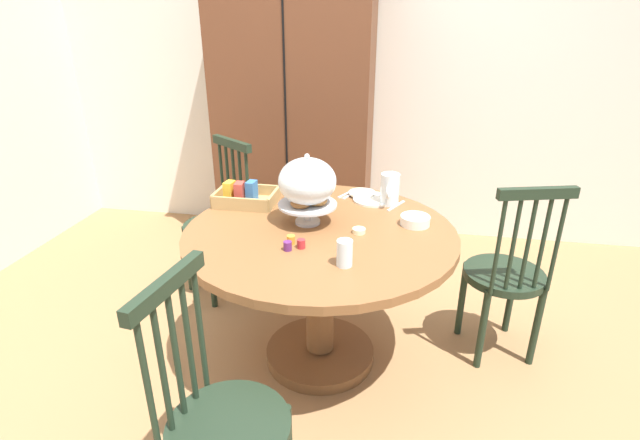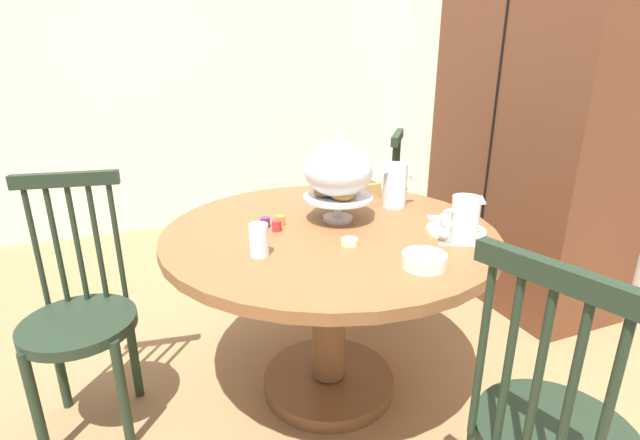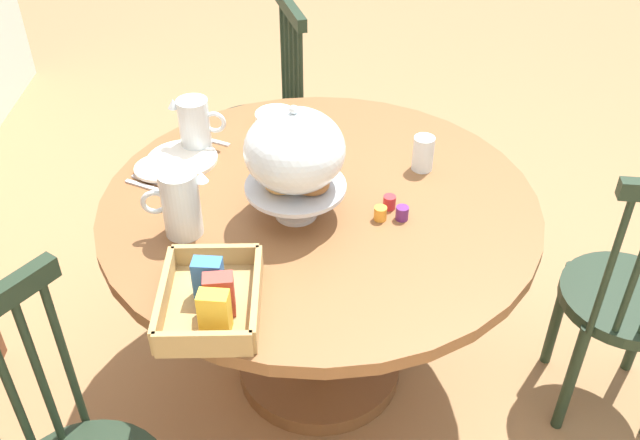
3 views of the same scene
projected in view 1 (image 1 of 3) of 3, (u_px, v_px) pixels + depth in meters
name	position (u px, v px, depth m)	size (l,w,h in m)	color
ground_plane	(321.00, 369.00, 2.43)	(10.00, 10.00, 0.00)	#997047
wall_back	(364.00, 67.00, 3.57)	(4.80, 0.06, 2.60)	silver
wooden_armoire	(295.00, 116.00, 3.47)	(1.18, 0.60, 1.96)	brown
dining_table	(320.00, 267.00, 2.30)	(1.27, 1.27, 0.74)	brown
windsor_chair_near_window	(222.00, 426.00, 1.52)	(0.40, 0.40, 0.97)	#1E2D1E
windsor_chair_by_cabinet	(506.00, 277.00, 2.39)	(0.42, 0.42, 0.97)	#1E2D1E
windsor_chair_facing_door	(219.00, 225.00, 2.97)	(0.46, 0.46, 0.97)	#1E2D1E
pastry_stand_with_dome	(307.00, 184.00, 2.21)	(0.28, 0.28, 0.34)	silver
orange_juice_pitcher	(305.00, 184.00, 2.54)	(0.10, 0.19, 0.19)	silver
milk_pitcher	(390.00, 190.00, 2.49)	(0.10, 0.18, 0.17)	silver
cereal_basket	(244.00, 197.00, 2.51)	(0.32, 0.24, 0.12)	tan
china_plate_large	(373.00, 199.00, 2.57)	(0.22, 0.22, 0.01)	white
china_plate_small	(362.00, 193.00, 2.63)	(0.15, 0.15, 0.01)	white
cereal_bowl	(415.00, 220.00, 2.26)	(0.14, 0.14, 0.04)	white
drinking_glass	(345.00, 253.00, 1.88)	(0.06, 0.06, 0.11)	silver
butter_dish	(359.00, 231.00, 2.18)	(0.06, 0.06, 0.02)	beige
jam_jar_strawberry	(301.00, 244.00, 2.04)	(0.04, 0.04, 0.04)	#B7282D
jam_jar_apricot	(291.00, 240.00, 2.08)	(0.04, 0.04, 0.04)	orange
jam_jar_grape	(288.00, 246.00, 2.02)	(0.04, 0.04, 0.04)	#5B2366
table_knife	(352.00, 195.00, 2.64)	(0.17, 0.01, 0.01)	silver
dinner_fork	(347.00, 193.00, 2.66)	(0.17, 0.01, 0.01)	silver
soup_spoon	(396.00, 206.00, 2.49)	(0.17, 0.01, 0.01)	silver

